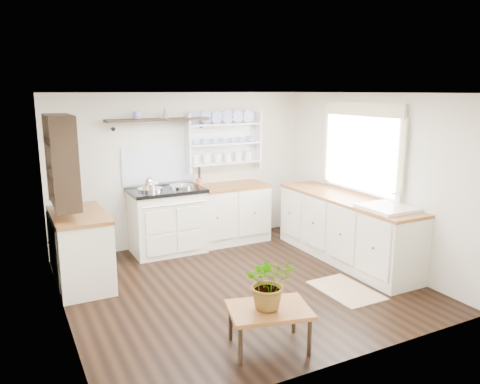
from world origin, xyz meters
name	(u,v)px	position (x,y,z in m)	size (l,w,h in m)	color
floor	(240,284)	(0.00, 0.00, 0.00)	(4.00, 3.80, 0.01)	black
wall_back	(183,169)	(0.00, 1.90, 1.15)	(4.00, 0.02, 2.30)	beige
wall_right	(370,179)	(2.00, 0.00, 1.15)	(0.02, 3.80, 2.30)	beige
wall_left	(59,213)	(-2.00, 0.00, 1.15)	(0.02, 3.80, 2.30)	beige
ceiling	(240,93)	(0.00, 0.00, 2.30)	(4.00, 3.80, 0.01)	white
window	(361,147)	(1.95, 0.15, 1.56)	(0.08, 1.55, 1.22)	white
aga_cooker	(167,220)	(-0.38, 1.57, 0.48)	(1.06, 0.73, 0.98)	white
back_cabinets	(227,213)	(0.60, 1.60, 0.46)	(1.27, 0.63, 0.90)	beige
right_cabinets	(345,228)	(1.70, 0.10, 0.46)	(0.62, 2.43, 0.90)	beige
belfast_sink	(386,217)	(1.70, -0.65, 0.80)	(0.55, 0.60, 0.45)	white
left_cabinets	(81,248)	(-1.70, 0.90, 0.46)	(0.62, 1.13, 0.90)	beige
plate_rack	(222,141)	(0.65, 1.86, 1.56)	(1.20, 0.22, 0.90)	white
high_shelf	(158,120)	(-0.40, 1.78, 1.91)	(1.50, 0.29, 0.16)	black
left_shelving	(61,160)	(-1.84, 0.90, 1.55)	(0.28, 0.80, 1.05)	black
kettle	(149,186)	(-0.66, 1.45, 1.04)	(0.18, 0.18, 0.22)	silver
utensil_crock	(199,182)	(0.17, 1.68, 0.97)	(0.10, 0.10, 0.12)	#AB683E
center_table	(269,312)	(-0.42, -1.40, 0.35)	(0.84, 0.69, 0.40)	brown
potted_plant	(269,282)	(-0.42, -1.40, 0.65)	(0.45, 0.39, 0.50)	#3F7233
floor_rug	(346,290)	(1.03, -0.75, 0.01)	(0.55, 0.85, 0.02)	#9F915C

